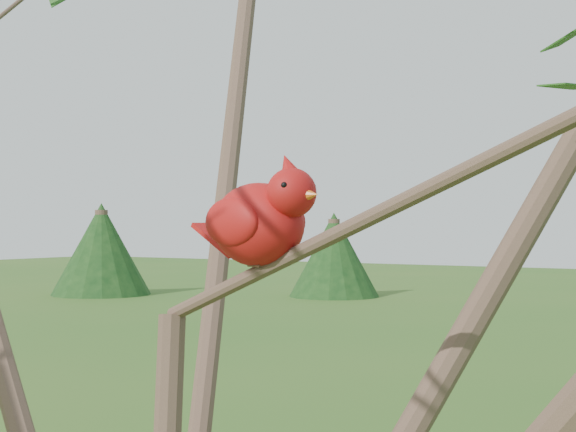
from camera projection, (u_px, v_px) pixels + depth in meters
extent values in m
ellipsoid|color=#AA150E|center=(258.00, 225.00, 1.04)|extent=(0.14, 0.12, 0.10)
sphere|color=#AA150E|center=(291.00, 193.00, 1.01)|extent=(0.07, 0.07, 0.06)
cone|color=#AA150E|center=(288.00, 168.00, 1.01)|extent=(0.05, 0.04, 0.04)
cone|color=#D85914|center=(310.00, 195.00, 0.98)|extent=(0.03, 0.03, 0.02)
ellipsoid|color=black|center=(304.00, 196.00, 0.99)|extent=(0.02, 0.03, 0.03)
cube|color=#AA150E|center=(219.00, 240.00, 1.09)|extent=(0.08, 0.04, 0.04)
ellipsoid|color=#AA150E|center=(278.00, 222.00, 1.07)|extent=(0.09, 0.05, 0.06)
ellipsoid|color=#AA150E|center=(231.00, 222.00, 1.02)|extent=(0.09, 0.05, 0.06)
cylinder|color=#473126|center=(334.00, 258.00, 24.87)|extent=(0.33, 0.33, 2.19)
cone|color=black|center=(334.00, 255.00, 24.87)|extent=(2.56, 2.56, 2.37)
cylinder|color=#473126|center=(101.00, 252.00, 25.50)|extent=(0.37, 0.37, 2.46)
cone|color=black|center=(101.00, 249.00, 25.50)|extent=(2.86, 2.86, 2.66)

